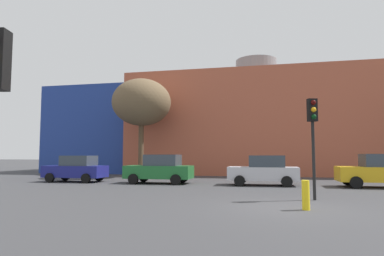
% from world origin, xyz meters
% --- Properties ---
extents(ground_plane, '(200.00, 200.00, 0.00)m').
position_xyz_m(ground_plane, '(0.00, 0.00, 0.00)').
color(ground_plane, '#38383A').
extents(building_backdrop, '(40.74, 11.28, 11.11)m').
position_xyz_m(building_backdrop, '(-1.28, 21.66, 4.46)').
color(building_backdrop, '#B2563D').
rests_on(building_backdrop, ground_plane).
extents(parked_car_0, '(3.91, 1.92, 1.70)m').
position_xyz_m(parked_car_0, '(-12.58, 8.16, 0.84)').
color(parked_car_0, navy).
rests_on(parked_car_0, ground_plane).
extents(parked_car_1, '(4.07, 2.00, 1.76)m').
position_xyz_m(parked_car_1, '(-6.88, 8.16, 0.88)').
color(parked_car_1, '#1E662D').
rests_on(parked_car_1, ground_plane).
extents(parked_car_2, '(3.95, 1.94, 1.71)m').
position_xyz_m(parked_car_2, '(-0.63, 8.16, 0.85)').
color(parked_car_2, silver).
rests_on(parked_car_2, ground_plane).
extents(parked_car_3, '(4.14, 2.03, 1.79)m').
position_xyz_m(parked_car_3, '(5.44, 8.16, 0.89)').
color(parked_car_3, gold).
rests_on(parked_car_3, ground_plane).
extents(traffic_light_island, '(0.41, 0.40, 3.96)m').
position_xyz_m(traffic_light_island, '(1.31, 2.14, 2.91)').
color(traffic_light_island, black).
rests_on(traffic_light_island, ground_plane).
extents(bare_tree_0, '(4.67, 4.67, 7.78)m').
position_xyz_m(bare_tree_0, '(-10.09, 13.27, 5.88)').
color(bare_tree_0, brown).
rests_on(bare_tree_0, ground_plane).
extents(bollard_yellow_0, '(0.24, 0.24, 0.94)m').
position_xyz_m(bollard_yellow_0, '(0.70, -0.37, 0.47)').
color(bollard_yellow_0, yellow).
rests_on(bollard_yellow_0, ground_plane).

